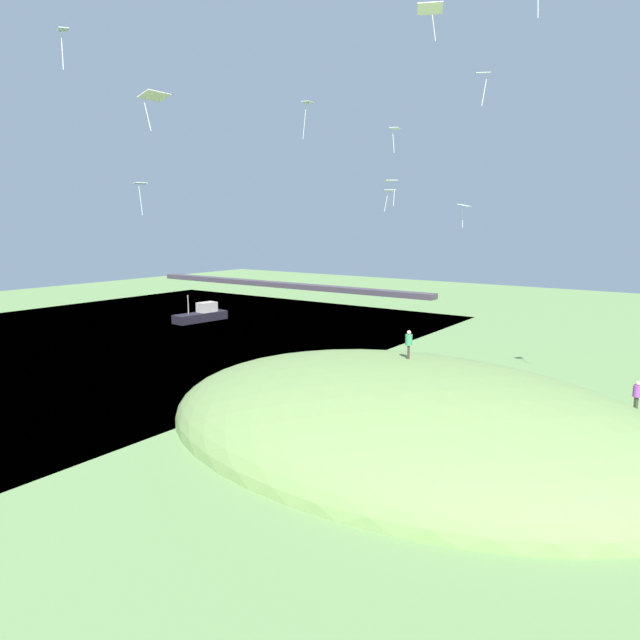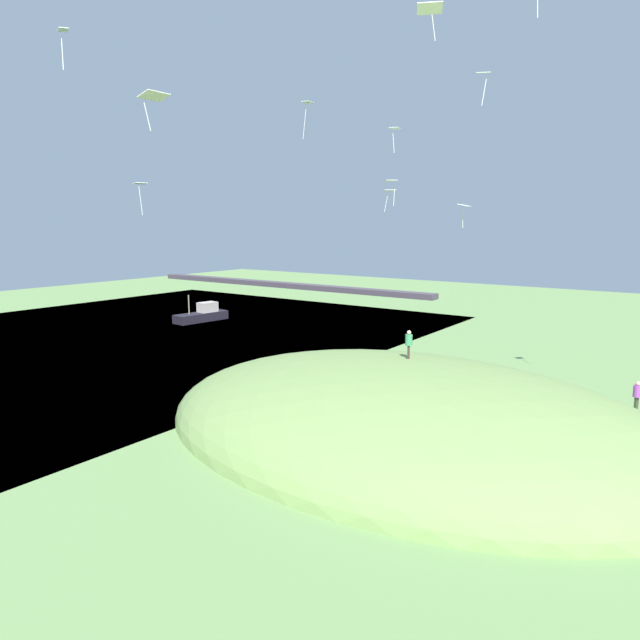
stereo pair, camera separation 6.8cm
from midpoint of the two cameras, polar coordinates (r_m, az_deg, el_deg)
ground_plane at (r=37.86m, az=-3.05°, el=-8.08°), size 160.00×160.00×0.00m
lake_water at (r=59.25m, az=-25.02°, el=-2.67°), size 52.46×80.00×0.40m
grass_hill at (r=32.78m, az=8.76°, el=-11.05°), size 30.43×21.43×7.67m
bridge_deck_far at (r=80.30m, az=-4.03°, el=3.59°), size 47.21×1.80×0.70m
boat_on_lake at (r=69.35m, az=-11.96°, el=0.52°), size 2.77×6.93×3.34m
person_walking_path at (r=33.09m, az=8.95°, el=-2.12°), size 0.54×0.54×1.68m
person_with_child at (r=35.45m, az=29.47°, el=-6.42°), size 0.57×0.57×1.69m
kite_0 at (r=34.04m, az=7.04°, el=13.77°), size 1.20×1.18×1.46m
kite_1 at (r=31.13m, az=-17.86°, el=12.79°), size 0.59×0.72×1.66m
kite_2 at (r=25.20m, az=-16.60°, el=20.91°), size 0.79×1.13×1.50m
kite_3 at (r=29.66m, az=16.17°, el=22.75°), size 0.80×0.71×1.57m
kite_4 at (r=26.85m, az=11.06°, el=28.56°), size 1.24×1.08×1.40m
kite_5 at (r=36.37m, az=-1.39°, el=20.91°), size 0.61×0.78×2.15m
kite_7 at (r=35.69m, az=14.38°, el=11.14°), size 0.77×1.03×1.44m
kite_9 at (r=39.10m, az=6.95°, el=12.83°), size 0.99×1.00×1.45m
kite_10 at (r=34.33m, az=7.52°, el=18.58°), size 0.60×0.76×1.40m
kite_11 at (r=30.85m, az=-24.73°, el=24.89°), size 0.74×0.64×1.82m
mooring_post at (r=35.19m, az=-11.13°, el=-8.72°), size 0.14×0.14×1.08m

